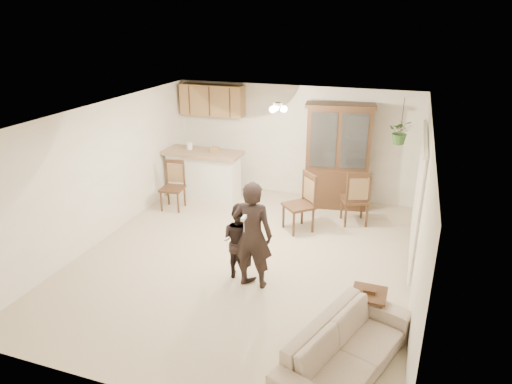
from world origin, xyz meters
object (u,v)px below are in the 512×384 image
(sofa, at_px, (347,344))
(side_table, at_px, (368,308))
(adult, at_px, (252,232))
(chair_hutch_right, at_px, (354,208))
(china_hutch, at_px, (337,157))
(chair_bar, at_px, (173,196))
(child, at_px, (240,238))
(chair_hutch_left, at_px, (298,215))

(sofa, distance_m, side_table, 0.97)
(adult, distance_m, chair_hutch_right, 3.08)
(sofa, distance_m, china_hutch, 5.08)
(china_hutch, relative_size, chair_bar, 2.14)
(sofa, distance_m, chair_bar, 5.58)
(sofa, distance_m, adult, 2.21)
(child, bearing_deg, china_hutch, -84.74)
(sofa, bearing_deg, adult, 70.19)
(child, xyz_separation_m, side_table, (2.06, -0.59, -0.42))
(adult, height_order, china_hutch, china_hutch)
(side_table, bearing_deg, adult, 166.76)
(adult, relative_size, side_table, 3.27)
(child, bearing_deg, chair_hutch_left, -82.89)
(adult, distance_m, china_hutch, 3.62)
(adult, distance_m, chair_hutch_left, 2.19)
(chair_bar, bearing_deg, child, -47.73)
(side_table, relative_size, chair_bar, 0.53)
(chair_bar, relative_size, chair_hutch_left, 0.91)
(child, bearing_deg, side_table, -175.21)
(chair_hutch_left, bearing_deg, child, -56.72)
(adult, distance_m, chair_bar, 3.49)
(china_hutch, distance_m, side_table, 4.21)
(sofa, height_order, china_hutch, china_hutch)
(side_table, bearing_deg, china_hutch, 105.84)
(side_table, xyz_separation_m, chair_bar, (-4.39, 2.67, 0.04))
(china_hutch, xyz_separation_m, chair_hutch_right, (0.51, -0.76, -0.79))
(adult, xyz_separation_m, chair_hutch_left, (0.20, 2.10, -0.58))
(chair_hutch_left, xyz_separation_m, chair_hutch_right, (0.98, 0.69, -0.00))
(chair_hutch_right, bearing_deg, adult, 47.05)
(adult, xyz_separation_m, chair_hutch_right, (1.18, 2.79, -0.58))
(china_hutch, bearing_deg, side_table, -83.00)
(china_hutch, xyz_separation_m, side_table, (1.13, -3.97, -0.85))
(sofa, bearing_deg, chair_bar, 69.66)
(child, height_order, china_hutch, china_hutch)
(chair_hutch_left, bearing_deg, adult, -48.61)
(sofa, distance_m, child, 2.48)
(adult, xyz_separation_m, chair_bar, (-2.60, 2.24, -0.61))
(chair_hutch_right, bearing_deg, sofa, 76.38)
(child, height_order, chair_hutch_right, child)
(sofa, bearing_deg, chair_hutch_left, 42.70)
(chair_bar, distance_m, chair_hutch_left, 2.80)
(chair_bar, xyz_separation_m, chair_hutch_right, (3.78, 0.54, 0.03))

